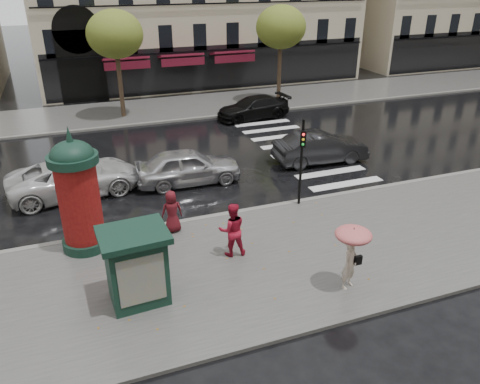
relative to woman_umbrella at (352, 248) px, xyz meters
name	(u,v)px	position (x,y,z in m)	size (l,w,h in m)	color
ground	(256,255)	(-1.87, 2.67, -1.48)	(160.00, 160.00, 0.00)	black
near_sidewalk	(262,262)	(-1.87, 2.17, -1.42)	(90.00, 7.00, 0.12)	#474744
far_sidewalk	(152,110)	(-1.87, 21.67, -1.42)	(90.00, 6.00, 0.12)	#474744
near_kerb	(228,214)	(-1.87, 5.67, -1.41)	(90.00, 0.25, 0.14)	slate
far_kerb	(161,122)	(-1.87, 18.67, -1.41)	(90.00, 0.25, 0.14)	slate
zebra_crossing	(292,144)	(4.13, 12.27, -1.47)	(3.60, 11.75, 0.01)	silver
tree_far_left	(115,35)	(-3.87, 20.67, 3.69)	(3.40, 3.40, 6.64)	#38281C
tree_far_right	(281,27)	(7.13, 20.67, 3.69)	(3.40, 3.40, 6.64)	#38281C
woman_umbrella	(352,248)	(0.00, 0.00, 0.00)	(1.07, 1.07, 2.06)	beige
woman_red	(232,230)	(-2.66, 2.88, -0.42)	(0.91, 0.71, 1.87)	#A9142C
man_burgundy	(172,212)	(-4.18, 5.07, -0.56)	(0.77, 0.50, 1.58)	#541017
morris_column	(78,192)	(-7.21, 5.07, 0.71)	(1.60, 1.60, 4.31)	#122F24
traffic_light	(302,155)	(1.10, 5.41, 0.79)	(0.27, 0.35, 3.55)	black
newsstand	(136,265)	(-5.95, 1.58, -0.21)	(1.94, 1.67, 2.24)	#122F24
car_silver	(188,166)	(-2.51, 9.26, -0.68)	(1.89, 4.69, 1.60)	silver
car_darkgrey	(321,148)	(4.28, 9.43, -0.71)	(1.63, 4.66, 1.54)	black
car_white	(75,177)	(-7.30, 9.83, -0.72)	(2.52, 5.46, 1.52)	silver
car_black	(253,108)	(3.96, 17.67, -0.78)	(1.94, 4.78, 1.39)	black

